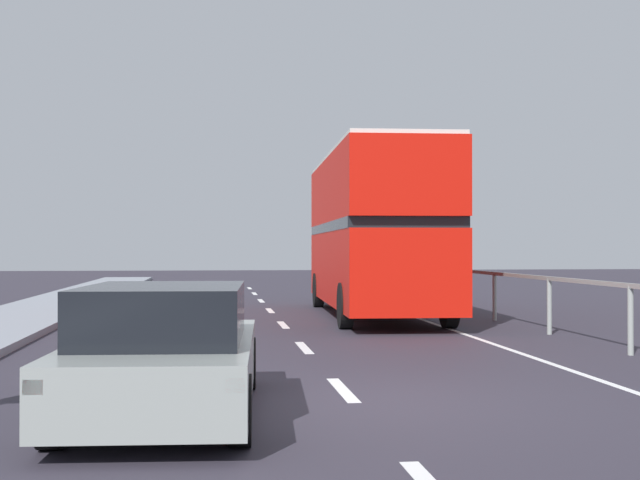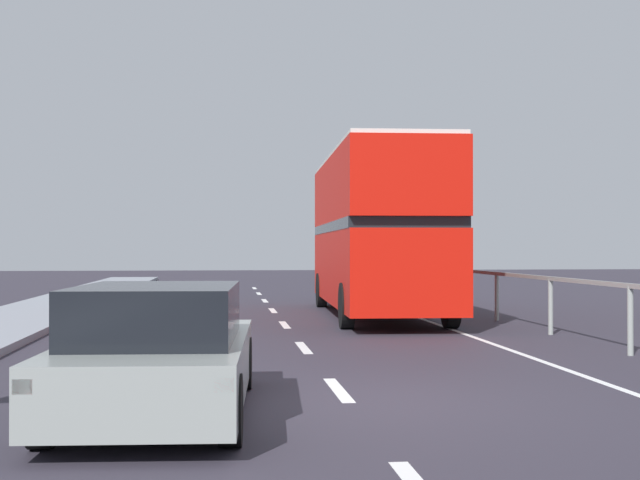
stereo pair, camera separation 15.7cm
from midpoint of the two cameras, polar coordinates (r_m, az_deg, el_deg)
ground_plane at (r=10.23m, az=1.72°, el=-10.64°), size 74.52×120.00×0.10m
lane_paint_markings at (r=19.00m, az=4.59°, el=-5.79°), size 3.63×46.00×0.01m
bridge_side_railing at (r=20.12m, az=12.51°, el=-2.81°), size 0.10×42.00×1.17m
double_decker_bus_red at (r=22.72m, az=3.32°, el=0.68°), size 2.86×10.21×4.14m
hatchback_car_near at (r=9.47m, az=-10.36°, el=-7.13°), size 2.06×4.68×1.36m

